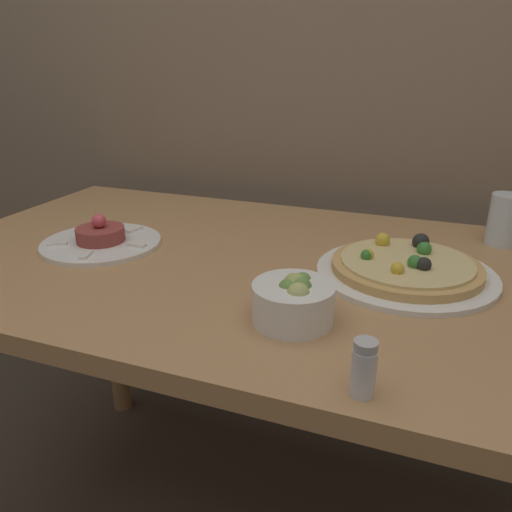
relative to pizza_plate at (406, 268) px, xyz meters
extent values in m
cube|color=#AD7F51|center=(-0.24, -0.03, -0.03)|extent=(1.44, 0.78, 0.03)
cylinder|color=#AD7F51|center=(-0.91, 0.30, -0.42)|extent=(0.06, 0.06, 0.74)
cylinder|color=white|center=(0.00, 0.00, -0.01)|extent=(0.32, 0.32, 0.01)
cylinder|color=tan|center=(0.00, 0.00, 0.00)|extent=(0.27, 0.27, 0.02)
cylinder|color=#E0C684|center=(0.00, 0.00, 0.01)|extent=(0.24, 0.24, 0.01)
sphere|color=#387F33|center=(0.02, -0.03, 0.02)|extent=(0.03, 0.03, 0.03)
sphere|color=#387F33|center=(-0.07, -0.02, 0.02)|extent=(0.02, 0.02, 0.02)
sphere|color=black|center=(0.03, -0.03, 0.02)|extent=(0.03, 0.03, 0.03)
sphere|color=black|center=(0.02, 0.08, 0.03)|extent=(0.03, 0.03, 0.03)
sphere|color=gold|center=(-0.01, -0.06, 0.02)|extent=(0.02, 0.02, 0.02)
sphere|color=gold|center=(-0.07, -0.01, 0.02)|extent=(0.02, 0.02, 0.02)
sphere|color=#387F33|center=(0.03, 0.05, 0.02)|extent=(0.03, 0.03, 0.03)
sphere|color=gold|center=(-0.05, 0.07, 0.02)|extent=(0.03, 0.03, 0.03)
cylinder|color=white|center=(-0.62, -0.07, -0.01)|extent=(0.25, 0.25, 0.01)
cylinder|color=#933D38|center=(-0.62, -0.07, 0.01)|extent=(0.10, 0.10, 0.03)
sphere|color=#DB4C5B|center=(-0.62, -0.07, 0.04)|extent=(0.03, 0.03, 0.03)
cube|color=white|center=(-0.53, -0.07, 0.00)|extent=(0.04, 0.02, 0.01)
cube|color=white|center=(-0.59, 0.02, 0.00)|extent=(0.03, 0.04, 0.01)
cube|color=white|center=(-0.69, -0.01, 0.00)|extent=(0.04, 0.04, 0.01)
cube|color=white|center=(-0.69, -0.12, 0.00)|extent=(0.04, 0.04, 0.01)
cube|color=white|center=(-0.59, -0.15, 0.00)|extent=(0.03, 0.04, 0.01)
cylinder|color=white|center=(-0.14, -0.23, 0.01)|extent=(0.12, 0.12, 0.06)
sphere|color=#B7BC70|center=(-0.13, -0.25, 0.04)|extent=(0.03, 0.03, 0.03)
sphere|color=#668E42|center=(-0.14, -0.20, 0.04)|extent=(0.03, 0.03, 0.03)
sphere|color=#668E42|center=(-0.13, -0.23, 0.04)|extent=(0.03, 0.03, 0.03)
sphere|color=#668E42|center=(-0.15, -0.24, 0.04)|extent=(0.03, 0.03, 0.03)
sphere|color=#A3B25B|center=(-0.14, -0.22, 0.04)|extent=(0.04, 0.04, 0.04)
sphere|color=#A3B25B|center=(-0.14, -0.23, 0.04)|extent=(0.03, 0.03, 0.03)
cylinder|color=silver|center=(0.17, 0.24, 0.04)|extent=(0.07, 0.07, 0.11)
cylinder|color=silver|center=(-0.02, -0.37, 0.01)|extent=(0.03, 0.03, 0.06)
cylinder|color=#B2B2B7|center=(-0.02, -0.37, 0.05)|extent=(0.03, 0.03, 0.01)
camera|label=1|loc=(0.04, -0.87, 0.35)|focal=35.00mm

